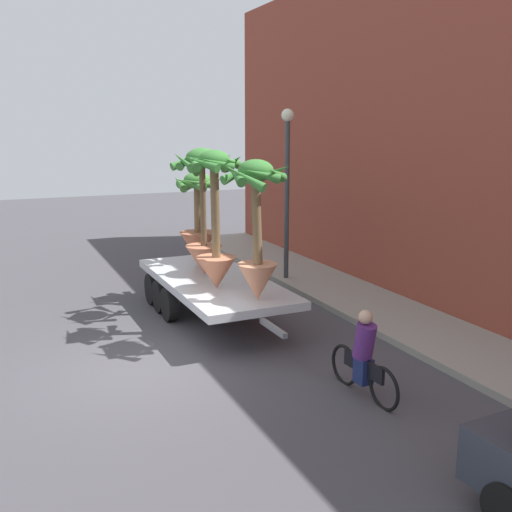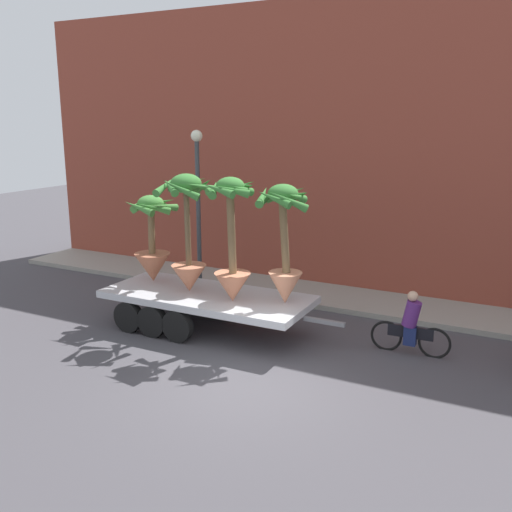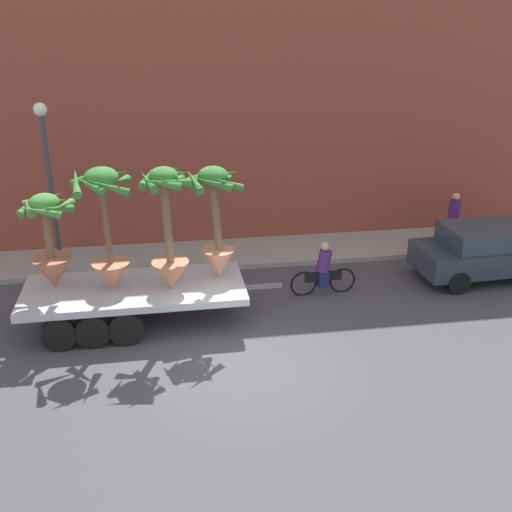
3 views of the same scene
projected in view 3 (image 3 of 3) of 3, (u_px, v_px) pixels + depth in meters
The scene contains 12 objects.
ground_plane at pixel (242, 363), 13.55m from camera, with size 60.00×60.00×0.00m, color #423F44.
sidewalk at pixel (216, 254), 19.07m from camera, with size 24.00×2.20×0.15m, color gray.
building_facade at pixel (207, 105), 18.93m from camera, with size 24.00×1.20×8.81m, color brown.
flatbed_trailer at pixel (124, 296), 14.91m from camera, with size 6.37×2.32×0.98m.
potted_palm_rear at pixel (50, 247), 14.44m from camera, with size 1.34×1.34×2.36m.
potted_palm_middle at pixel (107, 231), 14.15m from camera, with size 1.43×1.48×3.02m.
potted_palm_front at pixel (168, 235), 14.20m from camera, with size 1.23×1.32×3.02m.
potted_palm_extra at pixel (216, 223), 14.75m from camera, with size 1.42×1.46×2.87m.
cyclist at pixel (324, 271), 16.46m from camera, with size 1.84×0.36×1.54m.
parked_car at pixel (489, 251), 17.39m from camera, with size 4.34×2.03×1.58m.
pedestrian_near_gate at pixel (453, 218), 19.35m from camera, with size 0.36×0.36×1.71m.
street_lamp at pixel (48, 168), 16.47m from camera, with size 0.36×0.36×4.83m.
Camera 3 is at (-1.45, -11.46, 7.46)m, focal length 42.79 mm.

